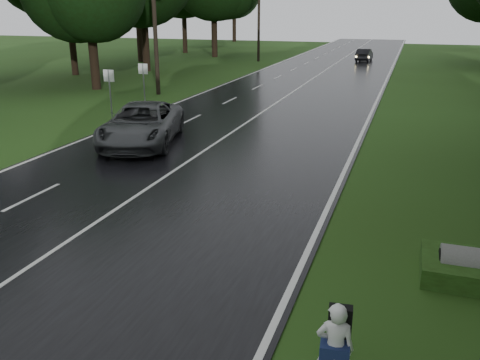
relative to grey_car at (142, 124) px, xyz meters
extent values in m
plane|color=#234614|center=(2.97, -8.86, -0.89)|extent=(160.00, 160.00, 0.00)
cube|color=black|center=(2.97, 11.14, -0.87)|extent=(12.00, 140.00, 0.04)
cube|color=silver|center=(2.97, 11.14, -0.84)|extent=(0.12, 140.00, 0.01)
imported|color=#424547|center=(0.00, 0.00, 0.00)|extent=(4.35, 6.62, 1.69)
imported|color=black|center=(5.52, 39.25, -0.18)|extent=(1.59, 4.07, 1.32)
imported|color=silver|center=(10.05, -12.17, -0.11)|extent=(0.60, 0.43, 1.56)
cube|color=black|center=(10.07, -11.94, 0.24)|extent=(0.37, 0.22, 0.50)
cylinder|color=slate|center=(12.42, -7.82, -0.89)|extent=(1.45, 0.73, 0.73)
camera|label=1|loc=(10.71, -18.50, 4.69)|focal=37.50mm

